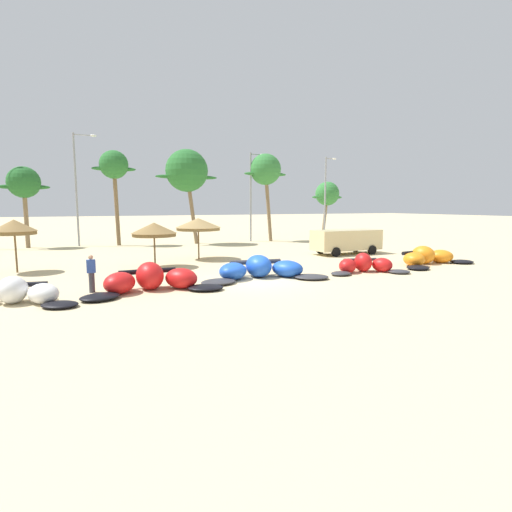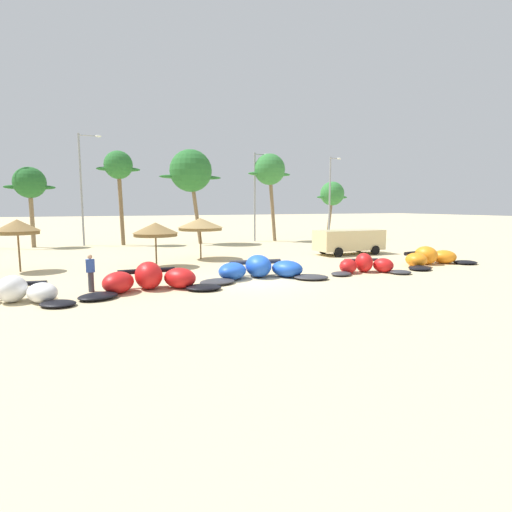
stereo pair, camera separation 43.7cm
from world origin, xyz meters
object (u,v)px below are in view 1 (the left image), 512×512
kite_center (365,265)px  palm_center_right (266,171)px  beach_umbrella_near_van (14,227)px  kite_far_left (10,295)px  lamppost_east (326,194)px  lamppost_east_center (252,192)px  palm_right_of_gap (327,194)px  palm_left_of_gap (114,167)px  palm_center_left (187,171)px  palm_left (24,184)px  beach_umbrella_middle (154,230)px  person_near_kites (91,273)px  kite_left (151,280)px  kite_left_of_center (261,270)px  kite_right_of_center (428,257)px  lamppost_west_center (78,184)px  parked_van (345,240)px  beach_umbrella_near_palms (198,224)px

kite_center → palm_center_right: palm_center_right is taller
kite_center → beach_umbrella_near_van: beach_umbrella_near_van is taller
kite_far_left → lamppost_east: lamppost_east is taller
beach_umbrella_near_van → lamppost_east_center: bearing=32.0°
palm_right_of_gap → lamppost_east_center: lamppost_east_center is taller
palm_left_of_gap → palm_center_left: (6.36, -1.43, -0.28)m
lamppost_east_center → lamppost_east: bearing=-4.1°
palm_left → palm_center_left: bearing=-9.8°
palm_left → lamppost_east_center: size_ratio=0.78×
beach_umbrella_middle → person_near_kites: 7.25m
kite_left → kite_left_of_center: 5.69m
beach_umbrella_near_van → kite_right_of_center: bearing=-17.4°
lamppost_west_center → kite_right_of_center: bearing=-48.1°
person_near_kites → palm_right_of_gap: palm_right_of_gap is taller
beach_umbrella_near_van → palm_center_right: palm_center_right is taller
kite_center → lamppost_east_center: bearing=83.8°
kite_center → palm_center_left: (-4.52, 20.25, 6.47)m
kite_center → kite_right_of_center: size_ratio=0.74×
palm_center_right → palm_right_of_gap: 10.50m
kite_left → beach_umbrella_near_van: 10.12m
beach_umbrella_near_van → palm_center_left: palm_center_left is taller
kite_center → kite_far_left: bearing=-178.8°
kite_left → palm_left_of_gap: (0.76, 21.66, 6.69)m
kite_far_left → lamppost_east: 34.52m
kite_right_of_center → beach_umbrella_middle: bearing=159.3°
kite_center → lamppost_west_center: lamppost_west_center is taller
beach_umbrella_near_van → parked_van: 21.76m
palm_left → lamppost_west_center: lamppost_west_center is taller
kite_far_left → kite_left: kite_left is taller
kite_far_left → lamppost_west_center: (2.94, 22.89, 5.23)m
lamppost_east_center → kite_left: bearing=-124.3°
beach_umbrella_middle → palm_left: palm_left is taller
palm_left → palm_center_left: (13.68, -2.36, 1.33)m
kite_center → person_near_kites: bearing=177.0°
beach_umbrella_near_palms → lamppost_west_center: (-7.18, 13.35, 3.21)m
kite_right_of_center → lamppost_east_center: lamppost_east_center is taller
person_near_kites → lamppost_west_center: (0.06, 21.81, 4.80)m
kite_center → lamppost_east_center: lamppost_east_center is taller
palm_center_right → lamppost_east: size_ratio=1.00×
beach_umbrella_near_van → palm_left_of_gap: (6.65, 13.69, 4.64)m
person_near_kites → palm_right_of_gap: (27.38, 22.43, 4.18)m
person_near_kites → palm_center_left: size_ratio=0.18×
kite_far_left → person_near_kites: 3.11m
kite_left → palm_right_of_gap: (25.02, 23.16, 4.53)m
beach_umbrella_near_van → lamppost_east: lamppost_east is taller
lamppost_east → beach_umbrella_near_palms: bearing=-149.1°
lamppost_east_center → beach_umbrella_middle: bearing=-132.5°
beach_umbrella_middle → beach_umbrella_near_palms: 4.24m
kite_left_of_center → beach_umbrella_near_van: size_ratio=2.31×
kite_left_of_center → beach_umbrella_near_van: beach_umbrella_near_van is taller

